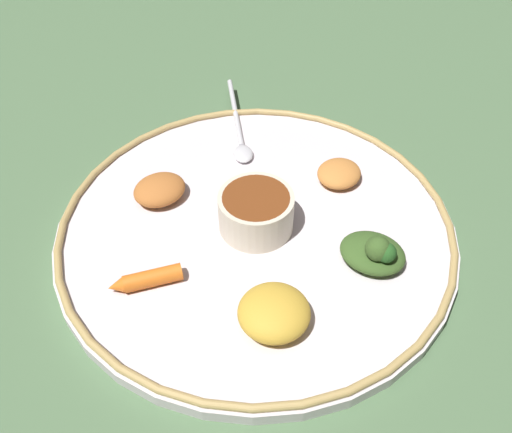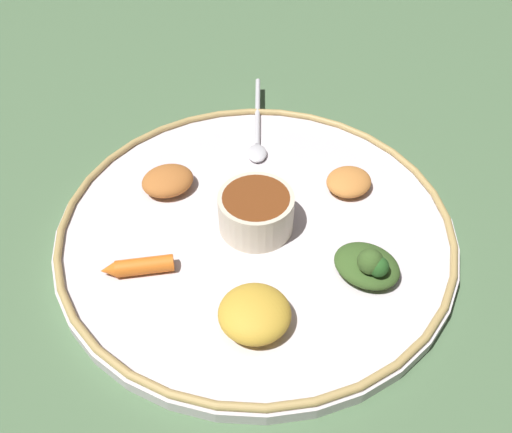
{
  "view_description": "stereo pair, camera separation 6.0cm",
  "coord_description": "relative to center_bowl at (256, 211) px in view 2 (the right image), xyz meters",
  "views": [
    {
      "loc": [
        0.3,
        -0.29,
        0.46
      ],
      "look_at": [
        0.0,
        0.0,
        0.03
      ],
      "focal_mm": 39.45,
      "sensor_mm": 36.0,
      "label": 1
    },
    {
      "loc": [
        0.34,
        -0.25,
        0.46
      ],
      "look_at": [
        0.0,
        0.0,
        0.03
      ],
      "focal_mm": 39.45,
      "sensor_mm": 36.0,
      "label": 2
    }
  ],
  "objects": [
    {
      "name": "center_bowl",
      "position": [
        0.0,
        0.0,
        0.0
      ],
      "size": [
        0.08,
        0.08,
        0.04
      ],
      "color": "beige",
      "rests_on": "platter"
    },
    {
      "name": "mound_squash",
      "position": [
        0.01,
        0.12,
        -0.01
      ],
      "size": [
        0.05,
        0.06,
        0.02
      ],
      "primitive_type": "ellipsoid",
      "rotation": [
        0.0,
        0.0,
        4.74
      ],
      "color": "#C67A38",
      "rests_on": "platter"
    },
    {
      "name": "greens_pile",
      "position": [
        0.12,
        0.05,
        -0.01
      ],
      "size": [
        0.08,
        0.07,
        0.04
      ],
      "color": "#385623",
      "rests_on": "platter"
    },
    {
      "name": "ground_plane",
      "position": [
        0.0,
        0.0,
        -0.04
      ],
      "size": [
        2.4,
        2.4,
        0.0
      ],
      "primitive_type": "plane",
      "color": "#4C6B47"
    },
    {
      "name": "platter_rim",
      "position": [
        0.0,
        0.0,
        -0.02
      ],
      "size": [
        0.43,
        0.43,
        0.01
      ],
      "primitive_type": "torus",
      "color": "tan",
      "rests_on": "platter"
    },
    {
      "name": "mound_lentil_yellow",
      "position": [
        0.1,
        -0.07,
        -0.01
      ],
      "size": [
        0.09,
        0.09,
        0.03
      ],
      "primitive_type": "ellipsoid",
      "rotation": [
        0.0,
        0.0,
        2.45
      ],
      "color": "gold",
      "rests_on": "platter"
    },
    {
      "name": "mound_chickpea",
      "position": [
        -0.11,
        -0.05,
        -0.01
      ],
      "size": [
        0.06,
        0.07,
        0.03
      ],
      "primitive_type": "ellipsoid",
      "rotation": [
        0.0,
        0.0,
        4.52
      ],
      "color": "#B2662D",
      "rests_on": "platter"
    },
    {
      "name": "carrot_near_spoon",
      "position": [
        -0.02,
        -0.13,
        -0.01
      ],
      "size": [
        0.05,
        0.07,
        0.02
      ],
      "color": "orange",
      "rests_on": "platter"
    },
    {
      "name": "spoon",
      "position": [
        -0.13,
        0.1,
        -0.02
      ],
      "size": [
        0.16,
        0.12,
        0.01
      ],
      "color": "silver",
      "rests_on": "platter"
    },
    {
      "name": "platter",
      "position": [
        0.0,
        0.0,
        -0.03
      ],
      "size": [
        0.43,
        0.43,
        0.02
      ],
      "primitive_type": "cylinder",
      "color": "silver",
      "rests_on": "ground_plane"
    }
  ]
}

